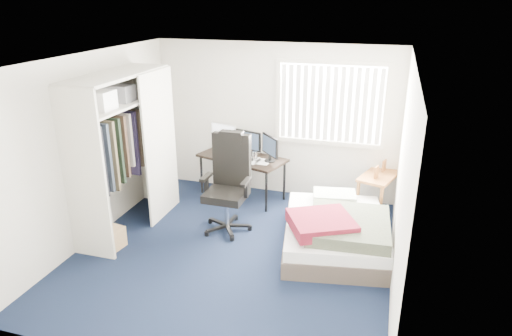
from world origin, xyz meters
The scene contains 10 objects.
ground centered at (0.00, 0.00, 0.00)m, with size 4.20×4.20×0.00m, color black.
room_shell centered at (0.00, 0.00, 1.51)m, with size 4.20×4.20×4.20m.
window_assembly centered at (0.90, 2.04, 1.60)m, with size 1.72×0.09×1.32m.
closet centered at (-1.67, 0.27, 1.35)m, with size 0.64×1.84×2.22m.
desk centered at (-0.44, 1.75, 0.74)m, with size 1.56×1.06×1.16m.
office_chair centered at (-0.30, 0.64, 0.54)m, with size 0.67×0.67×1.41m.
footstool centered at (-0.50, 1.36, 0.18)m, with size 0.33×0.30×0.23m.
nightstand centered at (1.75, 1.85, 0.54)m, with size 0.69×0.98×0.79m.
bed centered at (1.27, 0.49, 0.26)m, with size 1.60×1.96×0.59m.
pine_box centered at (-1.65, -0.35, 0.14)m, with size 0.38×0.28×0.28m, color tan.
Camera 1 is at (1.78, -4.93, 3.18)m, focal length 32.00 mm.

